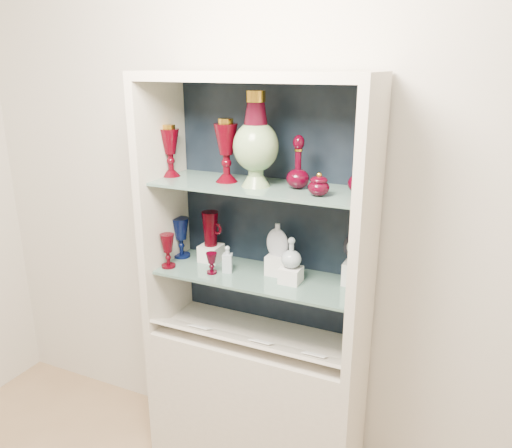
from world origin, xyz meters
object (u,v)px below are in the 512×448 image
at_px(ruby_decanter_a, 298,159).
at_px(clear_square_bottle, 227,259).
at_px(pedestal_lamp_left, 170,151).
at_px(ruby_decanter_b, 361,166).
at_px(ruby_goblet_small, 212,263).
at_px(ruby_goblet_tall, 168,251).
at_px(enamel_urn, 256,140).
at_px(pedestal_lamp_right, 226,151).
at_px(ruby_pitcher, 210,229).
at_px(clear_round_decanter, 291,253).
at_px(cobalt_goblet, 181,238).
at_px(cameo_medallion, 354,249).
at_px(lidded_bowl, 319,184).
at_px(flat_flask, 277,239).

distance_m(ruby_decanter_a, clear_square_bottle, 0.58).
height_order(pedestal_lamp_left, ruby_decanter_b, pedestal_lamp_left).
height_order(ruby_decanter_b, ruby_goblet_small, ruby_decanter_b).
bearing_deg(ruby_goblet_tall, enamel_urn, 9.27).
distance_m(pedestal_lamp_right, ruby_goblet_small, 0.52).
distance_m(ruby_pitcher, clear_round_decanter, 0.45).
distance_m(enamel_urn, cobalt_goblet, 0.68).
xyz_separation_m(ruby_decanter_a, clear_round_decanter, (-0.01, -0.03, -0.41)).
xyz_separation_m(ruby_goblet_tall, cameo_medallion, (0.84, 0.17, 0.08)).
height_order(lidded_bowl, clear_round_decanter, lidded_bowl).
xyz_separation_m(pedestal_lamp_right, ruby_goblet_small, (-0.05, -0.07, -0.51)).
distance_m(clear_square_bottle, flat_flask, 0.25).
distance_m(pedestal_lamp_left, ruby_decanter_b, 0.87).
bearing_deg(ruby_decanter_b, clear_round_decanter, -169.79).
distance_m(ruby_decanter_b, lidded_bowl, 0.18).
xyz_separation_m(pedestal_lamp_right, cobalt_goblet, (-0.29, 0.05, -0.46)).
height_order(ruby_goblet_small, ruby_pitcher, ruby_pitcher).
bearing_deg(pedestal_lamp_left, clear_round_decanter, -0.89).
xyz_separation_m(ruby_decanter_b, ruby_goblet_small, (-0.63, -0.11, -0.48)).
xyz_separation_m(cobalt_goblet, clear_square_bottle, (0.30, -0.08, -0.04)).
xyz_separation_m(ruby_decanter_a, ruby_goblet_tall, (-0.60, -0.10, -0.46)).
bearing_deg(ruby_decanter_a, pedestal_lamp_right, -178.03).
height_order(ruby_decanter_b, cobalt_goblet, ruby_decanter_b).
xyz_separation_m(pedestal_lamp_right, ruby_decanter_a, (0.33, 0.01, -0.01)).
xyz_separation_m(lidded_bowl, clear_square_bottle, (-0.43, 0.04, -0.40)).
height_order(lidded_bowl, ruby_goblet_small, lidded_bowl).
relative_size(pedestal_lamp_right, ruby_decanter_a, 1.11).
xyz_separation_m(enamel_urn, flat_flask, (0.08, 0.07, -0.45)).
xyz_separation_m(pedestal_lamp_left, pedestal_lamp_right, (0.29, 0.01, 0.02)).
xyz_separation_m(ruby_goblet_small, cameo_medallion, (0.62, 0.15, 0.11)).
distance_m(ruby_decanter_b, clear_round_decanter, 0.48).
bearing_deg(ruby_pitcher, ruby_decanter_a, 5.82).
height_order(cobalt_goblet, ruby_goblet_tall, cobalt_goblet).
xyz_separation_m(pedestal_lamp_left, cameo_medallion, (0.86, 0.08, -0.37)).
distance_m(pedestal_lamp_left, lidded_bowl, 0.74).
xyz_separation_m(ruby_decanter_a, clear_square_bottle, (-0.32, -0.04, -0.48)).
distance_m(lidded_bowl, flat_flask, 0.39).
xyz_separation_m(ruby_decanter_a, flat_flask, (-0.10, 0.03, -0.38)).
relative_size(ruby_goblet_tall, ruby_pitcher, 0.98).
bearing_deg(flat_flask, clear_round_decanter, -24.32).
bearing_deg(ruby_decanter_b, lidded_bowl, -143.07).
height_order(pedestal_lamp_right, flat_flask, pedestal_lamp_right).
distance_m(ruby_decanter_a, ruby_decanter_b, 0.25).
bearing_deg(ruby_decanter_b, cobalt_goblet, 178.98).
relative_size(enamel_urn, cameo_medallion, 3.11).
bearing_deg(ruby_pitcher, pedestal_lamp_left, -144.88).
relative_size(pedestal_lamp_left, clear_square_bottle, 1.86).
xyz_separation_m(ruby_goblet_small, clear_round_decanter, (0.36, 0.06, 0.09)).
relative_size(ruby_pitcher, cameo_medallion, 1.32).
bearing_deg(ruby_pitcher, pedestal_lamp_right, -13.98).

